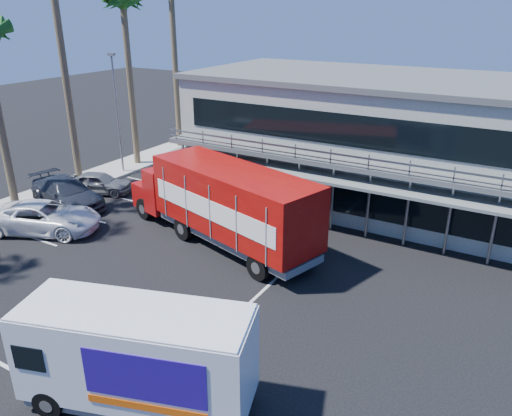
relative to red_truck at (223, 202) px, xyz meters
The scene contains 10 objects.
ground 5.98m from the red_truck, 70.08° to the right, with size 120.00×120.00×0.00m, color black.
building 10.97m from the red_truck, 63.24° to the left, with size 22.40×12.00×7.30m.
curb_strip 13.29m from the red_truck, behind, with size 3.00×32.00×0.16m, color #A5A399.
palm_e 17.17m from the red_truck, 148.75° to the left, with size 2.80×2.80×12.25m.
light_pole_far 13.79m from the red_truck, 154.88° to the left, with size 0.50×0.25×8.09m.
red_truck is the anchor object (origin of this frame).
white_van 10.96m from the red_truck, 69.18° to the right, with size 6.96×4.14×3.22m.
parked_car_c 9.53m from the red_truck, 158.06° to the right, with size 2.61×5.67×1.58m, color white.
parked_car_d 10.70m from the red_truck, behind, with size 2.27×5.58×1.62m, color #272B34.
parked_car_e 10.89m from the red_truck, 169.48° to the left, with size 1.62×4.03×1.37m, color slate.
Camera 1 is at (10.67, -13.21, 10.89)m, focal length 35.00 mm.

